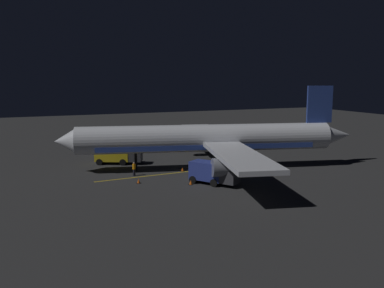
{
  "coord_description": "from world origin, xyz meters",
  "views": [
    {
      "loc": [
        -49.63,
        23.17,
        12.1
      ],
      "look_at": [
        0.0,
        2.0,
        3.5
      ],
      "focal_mm": 38.89,
      "sensor_mm": 36.0,
      "label": 1
    }
  ],
  "objects_px": {
    "traffic_cone_near_right": "(191,183)",
    "catering_truck": "(212,173)",
    "baggage_truck": "(117,155)",
    "traffic_cone_under_wing": "(183,169)",
    "airliner": "(211,139)",
    "traffic_cone_near_left": "(190,171)",
    "ground_crew_worker": "(134,169)",
    "traffic_cone_far": "(139,181)"
  },
  "relations": [
    {
      "from": "traffic_cone_near_left",
      "to": "traffic_cone_under_wing",
      "type": "distance_m",
      "value": 1.54
    },
    {
      "from": "traffic_cone_under_wing",
      "to": "baggage_truck",
      "type": "bearing_deg",
      "value": 40.48
    },
    {
      "from": "airliner",
      "to": "catering_truck",
      "type": "relative_size",
      "value": 6.73
    },
    {
      "from": "airliner",
      "to": "ground_crew_worker",
      "type": "bearing_deg",
      "value": 90.42
    },
    {
      "from": "baggage_truck",
      "to": "traffic_cone_near_right",
      "type": "relative_size",
      "value": 12.33
    },
    {
      "from": "catering_truck",
      "to": "traffic_cone_near_left",
      "type": "xyz_separation_m",
      "value": [
        6.06,
        0.15,
        -1.04
      ]
    },
    {
      "from": "airliner",
      "to": "traffic_cone_near_left",
      "type": "bearing_deg",
      "value": 112.58
    },
    {
      "from": "airliner",
      "to": "traffic_cone_far",
      "type": "distance_m",
      "value": 12.32
    },
    {
      "from": "airliner",
      "to": "traffic_cone_under_wing",
      "type": "height_order",
      "value": "airliner"
    },
    {
      "from": "ground_crew_worker",
      "to": "traffic_cone_under_wing",
      "type": "xyz_separation_m",
      "value": [
        0.06,
        -6.54,
        -0.64
      ]
    },
    {
      "from": "traffic_cone_near_left",
      "to": "traffic_cone_near_right",
      "type": "relative_size",
      "value": 1.0
    },
    {
      "from": "baggage_truck",
      "to": "catering_truck",
      "type": "height_order",
      "value": "catering_truck"
    },
    {
      "from": "traffic_cone_under_wing",
      "to": "traffic_cone_far",
      "type": "height_order",
      "value": "same"
    },
    {
      "from": "airliner",
      "to": "catering_truck",
      "type": "height_order",
      "value": "airliner"
    },
    {
      "from": "traffic_cone_under_wing",
      "to": "traffic_cone_far",
      "type": "relative_size",
      "value": 1.0
    },
    {
      "from": "ground_crew_worker",
      "to": "traffic_cone_near_left",
      "type": "xyz_separation_m",
      "value": [
        -1.39,
        -7.05,
        -0.64
      ]
    },
    {
      "from": "airliner",
      "to": "baggage_truck",
      "type": "bearing_deg",
      "value": 53.66
    },
    {
      "from": "traffic_cone_near_right",
      "to": "catering_truck",
      "type": "bearing_deg",
      "value": -106.03
    },
    {
      "from": "traffic_cone_near_right",
      "to": "traffic_cone_under_wing",
      "type": "bearing_deg",
      "value": -14.17
    },
    {
      "from": "traffic_cone_near_left",
      "to": "traffic_cone_under_wing",
      "type": "height_order",
      "value": "same"
    },
    {
      "from": "ground_crew_worker",
      "to": "traffic_cone_near_left",
      "type": "bearing_deg",
      "value": -101.15
    },
    {
      "from": "catering_truck",
      "to": "ground_crew_worker",
      "type": "relative_size",
      "value": 3.4
    },
    {
      "from": "traffic_cone_near_right",
      "to": "traffic_cone_under_wing",
      "type": "height_order",
      "value": "same"
    },
    {
      "from": "baggage_truck",
      "to": "traffic_cone_far",
      "type": "distance_m",
      "value": 11.93
    },
    {
      "from": "airliner",
      "to": "catering_truck",
      "type": "bearing_deg",
      "value": 155.82
    },
    {
      "from": "airliner",
      "to": "traffic_cone_near_right",
      "type": "height_order",
      "value": "airliner"
    },
    {
      "from": "ground_crew_worker",
      "to": "traffic_cone_far",
      "type": "xyz_separation_m",
      "value": [
        -3.78,
        0.5,
        -0.64
      ]
    },
    {
      "from": "baggage_truck",
      "to": "traffic_cone_near_left",
      "type": "bearing_deg",
      "value": -142.15
    },
    {
      "from": "airliner",
      "to": "traffic_cone_near_right",
      "type": "distance_m",
      "value": 9.7
    },
    {
      "from": "baggage_truck",
      "to": "traffic_cone_under_wing",
      "type": "height_order",
      "value": "baggage_truck"
    },
    {
      "from": "airliner",
      "to": "catering_truck",
      "type": "xyz_separation_m",
      "value": [
        -7.53,
        3.38,
        -2.7
      ]
    },
    {
      "from": "ground_crew_worker",
      "to": "traffic_cone_near_right",
      "type": "xyz_separation_m",
      "value": [
        -6.76,
        -4.82,
        -0.64
      ]
    },
    {
      "from": "catering_truck",
      "to": "baggage_truck",
      "type": "bearing_deg",
      "value": 25.83
    },
    {
      "from": "ground_crew_worker",
      "to": "traffic_cone_far",
      "type": "bearing_deg",
      "value": 172.43
    },
    {
      "from": "traffic_cone_near_right",
      "to": "traffic_cone_far",
      "type": "height_order",
      "value": "same"
    },
    {
      "from": "baggage_truck",
      "to": "traffic_cone_far",
      "type": "xyz_separation_m",
      "value": [
        -11.88,
        0.18,
        -1.05
      ]
    },
    {
      "from": "traffic_cone_under_wing",
      "to": "traffic_cone_near_left",
      "type": "bearing_deg",
      "value": -160.49
    },
    {
      "from": "airliner",
      "to": "ground_crew_worker",
      "type": "distance_m",
      "value": 11.03
    },
    {
      "from": "ground_crew_worker",
      "to": "traffic_cone_under_wing",
      "type": "height_order",
      "value": "ground_crew_worker"
    },
    {
      "from": "traffic_cone_under_wing",
      "to": "catering_truck",
      "type": "bearing_deg",
      "value": -174.94
    },
    {
      "from": "catering_truck",
      "to": "traffic_cone_near_left",
      "type": "bearing_deg",
      "value": 1.43
    },
    {
      "from": "airliner",
      "to": "traffic_cone_near_left",
      "type": "xyz_separation_m",
      "value": [
        -1.47,
        3.53,
        -3.74
      ]
    }
  ]
}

